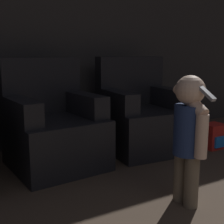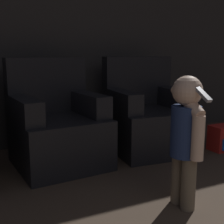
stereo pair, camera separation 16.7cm
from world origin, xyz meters
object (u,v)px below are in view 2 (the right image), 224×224
object	(u,v)px
armchair_right	(147,118)
toy_backpack	(222,138)
person_toddler	(186,132)
armchair_middle	(57,128)

from	to	relation	value
armchair_right	toy_backpack	xyz separation A→B (m)	(0.69, -0.39, -0.21)
armchair_right	person_toddler	distance (m)	1.28
armchair_middle	person_toddler	xyz separation A→B (m)	(0.52, -1.18, 0.18)
armchair_middle	person_toddler	size ratio (longest dim) A/B	1.11
person_toddler	armchair_right	bearing A→B (deg)	160.24
armchair_middle	person_toddler	distance (m)	1.30
armchair_middle	armchair_right	distance (m)	0.98
person_toddler	toy_backpack	world-z (taller)	person_toddler
toy_backpack	person_toddler	bearing A→B (deg)	-145.24
toy_backpack	armchair_right	bearing A→B (deg)	150.81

